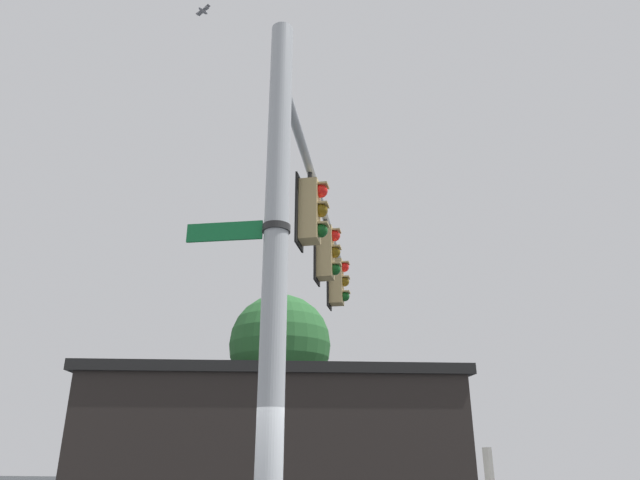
% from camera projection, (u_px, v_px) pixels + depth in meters
% --- Properties ---
extents(signal_pole, '(0.28, 0.28, 7.28)m').
position_uv_depth(signal_pole, '(274.00, 297.00, 5.87)').
color(signal_pole, '#ADB2B7').
rests_on(signal_pole, ground).
extents(mast_arm, '(7.97, 0.53, 0.14)m').
position_uv_depth(mast_arm, '(322.00, 208.00, 10.58)').
color(mast_arm, '#ADB2B7').
extents(traffic_light_nearest_pole, '(0.54, 0.49, 1.31)m').
position_uv_depth(traffic_light_nearest_pole, '(311.00, 211.00, 8.84)').
color(traffic_light_nearest_pole, black).
extents(traffic_light_mid_inner, '(0.54, 0.49, 1.31)m').
position_uv_depth(traffic_light_mid_inner, '(326.00, 253.00, 10.70)').
color(traffic_light_mid_inner, black).
extents(traffic_light_mid_outer, '(0.54, 0.49, 1.31)m').
position_uv_depth(traffic_light_mid_outer, '(337.00, 282.00, 12.57)').
color(traffic_light_mid_outer, black).
extents(street_name_sign, '(0.32, 1.21, 0.22)m').
position_uv_depth(street_name_sign, '(254.00, 230.00, 6.19)').
color(street_name_sign, '#147238').
extents(bird_flying, '(0.22, 0.34, 0.08)m').
position_uv_depth(bird_flying, '(203.00, 11.00, 10.07)').
color(bird_flying, gray).
extents(storefront_building, '(8.57, 12.13, 4.37)m').
position_uv_depth(storefront_building, '(274.00, 447.00, 16.55)').
color(storefront_building, '#282321').
rests_on(storefront_building, ground).
extents(tree_by_storefront, '(3.12, 3.12, 6.68)m').
position_uv_depth(tree_by_storefront, '(280.00, 346.00, 16.76)').
color(tree_by_storefront, '#4C3823').
rests_on(tree_by_storefront, ground).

